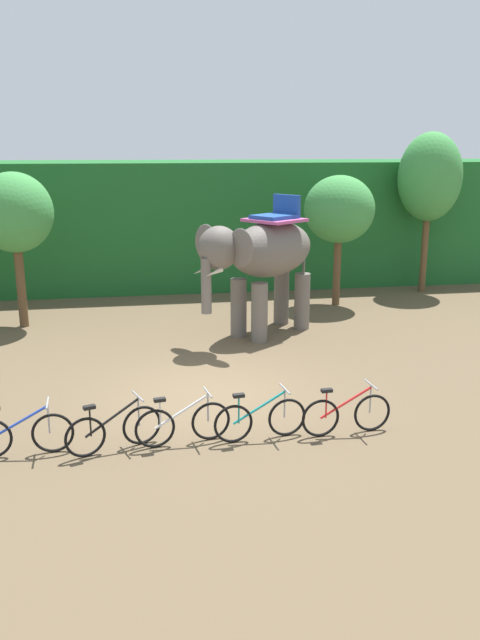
{
  "coord_description": "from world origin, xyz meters",
  "views": [
    {
      "loc": [
        -1.39,
        -12.69,
        5.04
      ],
      "look_at": [
        0.89,
        1.0,
        1.3
      ],
      "focal_mm": 36.15,
      "sensor_mm": 36.0,
      "label": 1
    }
  ],
  "objects_px": {
    "tree_left": "(339,210)",
    "bike_black": "(114,430)",
    "bike_red": "(346,414)",
    "bike_white": "(183,423)",
    "elephant": "(263,256)",
    "bike_teal": "(260,419)",
    "tree_far_left": "(14,214)",
    "bike_blue": "(22,434)",
    "tree_far_right": "(430,178)"
  },
  "relations": [
    {
      "from": "tree_far_right",
      "to": "bike_white",
      "type": "xyz_separation_m",
      "value": [
        -9.47,
        -10.93,
        -3.62
      ]
    },
    {
      "from": "elephant",
      "to": "bike_white",
      "type": "distance_m",
      "value": 7.24
    },
    {
      "from": "tree_far_left",
      "to": "tree_far_right",
      "type": "xyz_separation_m",
      "value": [
        13.41,
        2.51,
        0.76
      ]
    },
    {
      "from": "tree_far_left",
      "to": "bike_white",
      "type": "relative_size",
      "value": 2.59
    },
    {
      "from": "tree_far_left",
      "to": "bike_blue",
      "type": "bearing_deg",
      "value": -81.65
    },
    {
      "from": "elephant",
      "to": "bike_blue",
      "type": "distance_m",
      "value": 8.63
    },
    {
      "from": "bike_red",
      "to": "tree_far_right",
      "type": "bearing_deg",
      "value": 59.35
    },
    {
      "from": "bike_white",
      "to": "bike_blue",
      "type": "bearing_deg",
      "value": -179.98
    },
    {
      "from": "tree_far_left",
      "to": "bike_red",
      "type": "xyz_separation_m",
      "value": [
        6.89,
        -8.5,
        -2.86
      ]
    },
    {
      "from": "tree_left",
      "to": "bike_black",
      "type": "relative_size",
      "value": 2.57
    },
    {
      "from": "tree_far_right",
      "to": "bike_black",
      "type": "xyz_separation_m",
      "value": [
        -10.65,
        -11.0,
        -3.62
      ]
    },
    {
      "from": "tree_far_left",
      "to": "bike_blue",
      "type": "distance_m",
      "value": 8.98
    },
    {
      "from": "bike_black",
      "to": "bike_white",
      "type": "bearing_deg",
      "value": 3.23
    },
    {
      "from": "bike_blue",
      "to": "bike_teal",
      "type": "xyz_separation_m",
      "value": [
        4.07,
        -0.04,
        0.0
      ]
    },
    {
      "from": "tree_left",
      "to": "bike_black",
      "type": "height_order",
      "value": "tree_left"
    },
    {
      "from": "elephant",
      "to": "bike_teal",
      "type": "distance_m",
      "value": 6.89
    },
    {
      "from": "tree_left",
      "to": "elephant",
      "type": "relative_size",
      "value": 1.07
    },
    {
      "from": "tree_far_left",
      "to": "elephant",
      "type": "relative_size",
      "value": 1.12
    },
    {
      "from": "bike_teal",
      "to": "bike_red",
      "type": "relative_size",
      "value": 1.0
    },
    {
      "from": "bike_white",
      "to": "bike_teal",
      "type": "height_order",
      "value": "same"
    },
    {
      "from": "elephant",
      "to": "bike_white",
      "type": "relative_size",
      "value": 2.32
    },
    {
      "from": "bike_red",
      "to": "bike_white",
      "type": "bearing_deg",
      "value": 178.42
    },
    {
      "from": "elephant",
      "to": "bike_blue",
      "type": "bearing_deg",
      "value": -130.04
    },
    {
      "from": "bike_teal",
      "to": "bike_red",
      "type": "bearing_deg",
      "value": -1.29
    },
    {
      "from": "tree_left",
      "to": "bike_white",
      "type": "bearing_deg",
      "value": -121.4
    },
    {
      "from": "tree_far_left",
      "to": "bike_blue",
      "type": "height_order",
      "value": "tree_far_left"
    },
    {
      "from": "bike_black",
      "to": "bike_red",
      "type": "bearing_deg",
      "value": -0.2
    },
    {
      "from": "tree_far_right",
      "to": "bike_blue",
      "type": "height_order",
      "value": "tree_far_right"
    },
    {
      "from": "bike_red",
      "to": "elephant",
      "type": "bearing_deg",
      "value": 91.94
    },
    {
      "from": "bike_teal",
      "to": "bike_red",
      "type": "height_order",
      "value": "same"
    },
    {
      "from": "tree_left",
      "to": "bike_red",
      "type": "xyz_separation_m",
      "value": [
        -2.85,
        -9.57,
        -2.71
      ]
    },
    {
      "from": "tree_far_right",
      "to": "bike_red",
      "type": "relative_size",
      "value": 3.25
    },
    {
      "from": "tree_far_right",
      "to": "elephant",
      "type": "height_order",
      "value": "tree_far_right"
    },
    {
      "from": "tree_left",
      "to": "bike_red",
      "type": "distance_m",
      "value": 10.35
    },
    {
      "from": "bike_white",
      "to": "bike_teal",
      "type": "distance_m",
      "value": 1.36
    },
    {
      "from": "bike_white",
      "to": "bike_red",
      "type": "bearing_deg",
      "value": -1.58
    },
    {
      "from": "bike_teal",
      "to": "bike_red",
      "type": "xyz_separation_m",
      "value": [
        1.58,
        -0.04,
        0.0
      ]
    },
    {
      "from": "bike_blue",
      "to": "bike_red",
      "type": "xyz_separation_m",
      "value": [
        5.65,
        -0.08,
        0.0
      ]
    },
    {
      "from": "tree_far_left",
      "to": "tree_far_right",
      "type": "bearing_deg",
      "value": 10.6
    },
    {
      "from": "elephant",
      "to": "bike_red",
      "type": "height_order",
      "value": "elephant"
    },
    {
      "from": "tree_left",
      "to": "bike_blue",
      "type": "height_order",
      "value": "tree_left"
    },
    {
      "from": "tree_left",
      "to": "bike_red",
      "type": "relative_size",
      "value": 2.45
    },
    {
      "from": "tree_far_left",
      "to": "bike_black",
      "type": "xyz_separation_m",
      "value": [
        2.76,
        -8.49,
        -2.86
      ]
    },
    {
      "from": "elephant",
      "to": "bike_teal",
      "type": "xyz_separation_m",
      "value": [
        -1.36,
        -6.5,
        -1.82
      ]
    },
    {
      "from": "tree_far_left",
      "to": "bike_red",
      "type": "bearing_deg",
      "value": -50.99
    },
    {
      "from": "bike_blue",
      "to": "bike_white",
      "type": "bearing_deg",
      "value": 0.02
    },
    {
      "from": "tree_far_left",
      "to": "bike_black",
      "type": "distance_m",
      "value": 9.37
    },
    {
      "from": "tree_left",
      "to": "bike_teal",
      "type": "distance_m",
      "value": 10.86
    },
    {
      "from": "tree_far_right",
      "to": "tree_far_left",
      "type": "bearing_deg",
      "value": -169.4
    },
    {
      "from": "tree_far_left",
      "to": "tree_left",
      "type": "relative_size",
      "value": 1.05
    }
  ]
}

